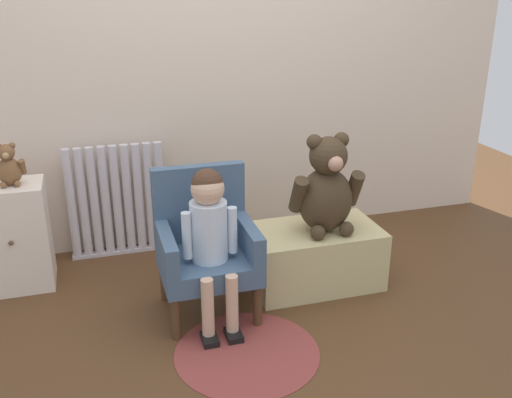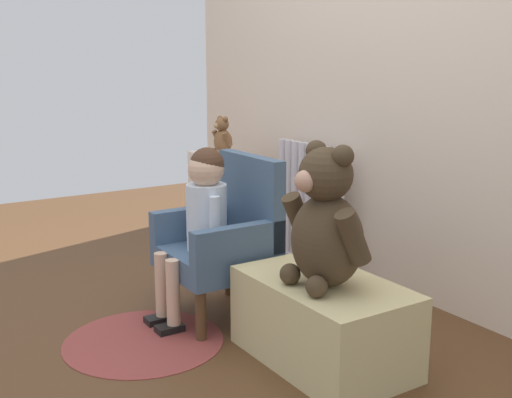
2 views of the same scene
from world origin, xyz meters
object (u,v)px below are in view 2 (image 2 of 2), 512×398
(radiator, at_px, (309,205))
(child_figure, at_px, (201,209))
(low_bench, at_px, (323,321))
(large_teddy_bear, at_px, (326,224))
(child_armchair, at_px, (226,239))
(floor_rug, at_px, (144,341))
(small_teddy_bear, at_px, (222,137))
(small_dresser, at_px, (222,200))

(radiator, relative_size, child_figure, 0.89)
(low_bench, bearing_deg, large_teddy_bear, -37.85)
(child_armchair, bearing_deg, floor_rug, -79.05)
(radiator, distance_m, child_armchair, 0.81)
(radiator, bearing_deg, child_armchair, -63.43)
(child_figure, bearing_deg, low_bench, 17.22)
(child_figure, bearing_deg, child_armchair, 90.00)
(low_bench, height_order, floor_rug, low_bench)
(child_armchair, xyz_separation_m, small_teddy_bear, (-0.87, 0.48, 0.32))
(small_dresser, xyz_separation_m, small_teddy_bear, (0.03, -0.01, 0.37))
(large_teddy_bear, relative_size, small_teddy_bear, 2.37)
(child_armchair, height_order, child_figure, child_figure)
(radiator, height_order, small_teddy_bear, small_teddy_bear)
(child_armchair, relative_size, large_teddy_bear, 1.36)
(radiator, distance_m, floor_rug, 1.27)
(floor_rug, bearing_deg, small_teddy_bear, 136.37)
(radiator, xyz_separation_m, child_armchair, (0.36, -0.72, 0.01))
(child_figure, bearing_deg, small_teddy_bear, 145.55)
(small_dresser, distance_m, floor_rug, 1.37)
(radiator, xyz_separation_m, small_teddy_bear, (-0.51, -0.24, 0.33))
(small_dresser, distance_m, low_bench, 1.55)
(radiator, height_order, floor_rug, radiator)
(small_teddy_bear, bearing_deg, low_bench, -15.79)
(small_dresser, relative_size, small_teddy_bear, 2.62)
(low_bench, bearing_deg, small_teddy_bear, 164.21)
(small_dresser, height_order, floor_rug, small_dresser)
(small_dresser, bearing_deg, radiator, 23.73)
(child_armchair, xyz_separation_m, low_bench, (0.59, 0.07, -0.18))
(small_dresser, relative_size, large_teddy_bear, 1.10)
(radiator, height_order, low_bench, radiator)
(radiator, xyz_separation_m, floor_rug, (0.44, -1.15, -0.32))
(low_bench, xyz_separation_m, floor_rug, (-0.51, -0.49, -0.15))
(small_dresser, bearing_deg, floor_rug, -43.06)
(child_armchair, relative_size, floor_rug, 1.09)
(child_armchair, distance_m, child_figure, 0.18)
(low_bench, bearing_deg, child_figure, -162.78)
(child_armchair, height_order, large_teddy_bear, large_teddy_bear)
(small_dresser, bearing_deg, child_figure, -33.96)
(small_dresser, xyz_separation_m, child_figure, (0.90, -0.60, 0.20))
(child_figure, bearing_deg, floor_rug, -75.21)
(small_dresser, relative_size, floor_rug, 0.89)
(child_figure, distance_m, low_bench, 0.70)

